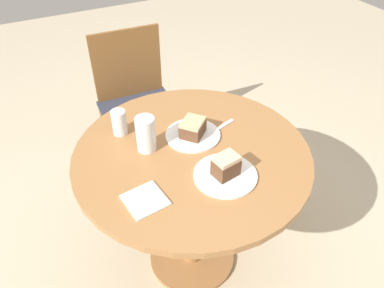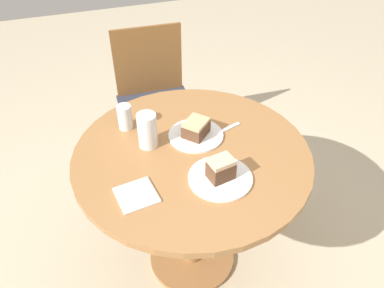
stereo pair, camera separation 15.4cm
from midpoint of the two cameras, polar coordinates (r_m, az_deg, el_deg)
ground_plane at (r=2.15m, az=-2.15°, el=-16.91°), size 8.00×8.00×0.00m
table at (r=1.69m, az=-2.63°, el=-5.79°), size 1.00×1.00×0.76m
chair at (r=2.47m, az=-10.26°, el=6.53°), size 0.49×0.46×0.89m
plate_near at (r=1.65m, az=-2.56°, el=1.28°), size 0.24×0.24×0.01m
plate_far at (r=1.46m, az=2.06°, el=-4.89°), size 0.25×0.25×0.01m
cake_slice_near at (r=1.62m, az=-2.60°, el=2.40°), size 0.14×0.14×0.07m
cake_slice_far at (r=1.42m, az=2.11°, el=-3.46°), size 0.10×0.09×0.09m
glass_lemonade at (r=1.56m, az=-9.85°, el=1.11°), size 0.08×0.08×0.16m
glass_water at (r=1.68m, az=-13.60°, el=2.94°), size 0.06×0.06×0.12m
napkin_stack at (r=1.39m, az=-10.37°, el=-8.56°), size 0.16×0.16×0.01m
fork at (r=1.70m, az=1.91°, el=2.55°), size 0.16×0.06×0.00m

